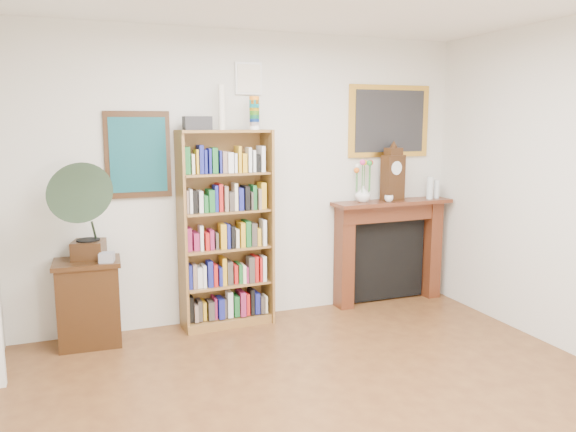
# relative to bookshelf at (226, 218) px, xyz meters

# --- Properties ---
(room) EXTENTS (4.51, 5.01, 2.81)m
(room) POSITION_rel_bookshelf_xyz_m (0.29, -2.33, 0.35)
(room) COLOR #512E18
(room) RESTS_ON ground
(teal_poster) EXTENTS (0.58, 0.04, 0.78)m
(teal_poster) POSITION_rel_bookshelf_xyz_m (-0.76, 0.15, 0.60)
(teal_poster) COLOR black
(teal_poster) RESTS_ON back_wall
(small_picture) EXTENTS (0.26, 0.04, 0.30)m
(small_picture) POSITION_rel_bookshelf_xyz_m (0.29, 0.15, 1.30)
(small_picture) COLOR white
(small_picture) RESTS_ON back_wall
(gilt_painting) EXTENTS (0.95, 0.04, 0.75)m
(gilt_painting) POSITION_rel_bookshelf_xyz_m (1.84, 0.15, 0.90)
(gilt_painting) COLOR gold
(gilt_painting) RESTS_ON back_wall
(bookshelf) EXTENTS (0.88, 0.35, 2.15)m
(bookshelf) POSITION_rel_bookshelf_xyz_m (0.00, 0.00, 0.00)
(bookshelf) COLOR brown
(bookshelf) RESTS_ON floor
(side_cabinet) EXTENTS (0.58, 0.43, 0.76)m
(side_cabinet) POSITION_rel_bookshelf_xyz_m (-1.26, -0.05, -0.67)
(side_cabinet) COLOR black
(side_cabinet) RESTS_ON floor
(fireplace) EXTENTS (1.33, 0.34, 1.12)m
(fireplace) POSITION_rel_bookshelf_xyz_m (1.82, 0.08, -0.39)
(fireplace) COLOR #472110
(fireplace) RESTS_ON floor
(gramophone) EXTENTS (0.66, 0.76, 0.86)m
(gramophone) POSITION_rel_bookshelf_xyz_m (-1.23, -0.13, 0.20)
(gramophone) COLOR black
(gramophone) RESTS_ON side_cabinet
(cd_stack) EXTENTS (0.14, 0.14, 0.08)m
(cd_stack) POSITION_rel_bookshelf_xyz_m (-1.09, -0.16, -0.25)
(cd_stack) COLOR #B0AEBB
(cd_stack) RESTS_ON side_cabinet
(mantel_clock) EXTENTS (0.26, 0.18, 0.56)m
(mantel_clock) POSITION_rel_bookshelf_xyz_m (1.83, 0.03, 0.34)
(mantel_clock) COLOR black
(mantel_clock) RESTS_ON fireplace
(flower_vase) EXTENTS (0.18, 0.18, 0.17)m
(flower_vase) POSITION_rel_bookshelf_xyz_m (1.48, 0.04, 0.16)
(flower_vase) COLOR white
(flower_vase) RESTS_ON fireplace
(teacup) EXTENTS (0.12, 0.12, 0.07)m
(teacup) POSITION_rel_bookshelf_xyz_m (1.74, -0.05, 0.11)
(teacup) COLOR white
(teacup) RESTS_ON fireplace
(bottle_left) EXTENTS (0.07, 0.07, 0.24)m
(bottle_left) POSITION_rel_bookshelf_xyz_m (2.27, -0.01, 0.19)
(bottle_left) COLOR silver
(bottle_left) RESTS_ON fireplace
(bottle_right) EXTENTS (0.06, 0.06, 0.20)m
(bottle_right) POSITION_rel_bookshelf_xyz_m (2.37, 0.02, 0.17)
(bottle_right) COLOR silver
(bottle_right) RESTS_ON fireplace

